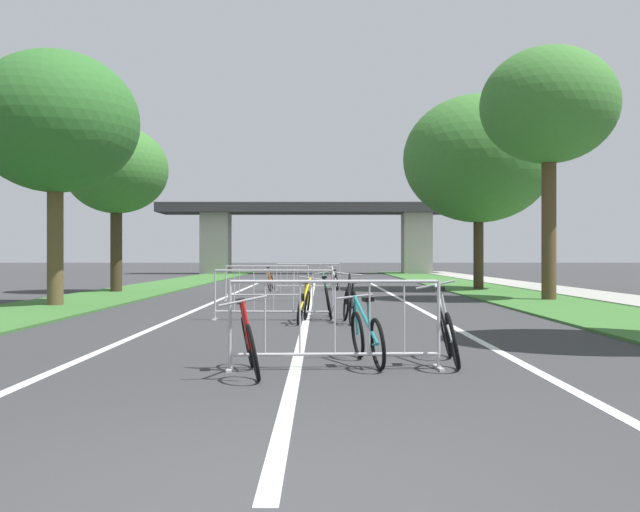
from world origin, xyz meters
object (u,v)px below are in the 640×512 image
object	(u,v)px
crowd_barrier_fourth	(311,277)
bicycle_red_6	(252,343)
tree_left_oak_near	(119,171)
bicycle_green_0	(331,300)
crowd_barrier_second	(276,295)
bicycle_orange_2	(273,282)
bicycle_yellow_3	(307,305)
tree_right_cypress_far	(482,159)
bicycle_white_1	(338,281)
bicycle_silver_5	(451,333)
tree_right_pine_near	(552,107)
crowd_barrier_third	(270,283)
tree_left_oak_mid	(59,123)
bicycle_black_7	(352,304)
crowd_barrier_nearest	(338,325)
bicycle_teal_4	(370,336)

from	to	relation	value
crowd_barrier_fourth	bicycle_red_6	world-z (taller)	crowd_barrier_fourth
tree_left_oak_near	bicycle_green_0	size ratio (longest dim) A/B	3.49
crowd_barrier_second	bicycle_orange_2	world-z (taller)	crowd_barrier_second
bicycle_yellow_3	tree_right_cypress_far	bearing A→B (deg)	71.10
crowd_barrier_second	bicycle_red_6	xyz separation A→B (m)	(0.17, -7.09, -0.17)
tree_right_cypress_far	bicycle_white_1	distance (m)	7.38
tree_right_cypress_far	bicycle_silver_5	distance (m)	21.05
crowd_barrier_second	tree_left_oak_near	bearing A→B (deg)	118.91
tree_right_pine_near	crowd_barrier_third	xyz separation A→B (m)	(-8.37, 0.02, -5.24)
tree_right_cypress_far	bicycle_orange_2	distance (m)	9.43
crowd_barrier_fourth	crowd_barrier_third	bearing A→B (deg)	-99.45
crowd_barrier_second	bicycle_red_6	bearing A→B (deg)	-88.59
tree_left_oak_near	bicycle_red_6	bearing A→B (deg)	-70.56
crowd_barrier_second	bicycle_green_0	size ratio (longest dim) A/B	1.45
tree_left_oak_mid	bicycle_yellow_3	distance (m)	9.31
tree_left_oak_mid	tree_left_oak_near	xyz separation A→B (m)	(-0.45, 7.50, -0.39)
crowd_barrier_third	bicycle_silver_5	bearing A→B (deg)	-76.32
bicycle_orange_2	bicycle_green_0	bearing A→B (deg)	103.06
bicycle_white_1	crowd_barrier_third	bearing A→B (deg)	-113.42
tree_left_oak_mid	bicycle_orange_2	world-z (taller)	tree_left_oak_mid
crowd_barrier_fourth	bicycle_red_6	distance (m)	20.52
bicycle_orange_2	bicycle_black_7	world-z (taller)	bicycle_black_7
bicycle_white_1	bicycle_yellow_3	bearing A→B (deg)	-100.22
bicycle_silver_5	tree_right_pine_near	bearing A→B (deg)	72.84
bicycle_white_1	tree_left_oak_mid	bearing A→B (deg)	-134.55
tree_left_oak_near	crowd_barrier_second	world-z (taller)	tree_left_oak_near
tree_left_oak_near	crowd_barrier_third	distance (m)	8.61
tree_right_pine_near	bicycle_green_0	xyz separation A→B (m)	(-6.63, -6.23, -5.38)
bicycle_red_6	crowd_barrier_third	bearing A→B (deg)	-95.79
tree_left_oak_near	crowd_barrier_fourth	xyz separation A→B (m)	(6.95, 1.75, -3.92)
tree_left_oak_near	bicycle_green_0	xyz separation A→B (m)	(7.58, -11.22, -4.06)
bicycle_yellow_3	bicycle_silver_5	world-z (taller)	bicycle_silver_5
bicycle_white_1	crowd_barrier_nearest	bearing A→B (deg)	-97.80
tree_right_cypress_far	bicycle_orange_2	bearing A→B (deg)	-174.42
bicycle_green_0	bicycle_silver_5	size ratio (longest dim) A/B	1.01
crowd_barrier_nearest	bicycle_teal_4	distance (m)	0.61
bicycle_white_1	bicycle_teal_4	bearing A→B (deg)	-96.68
bicycle_silver_5	bicycle_red_6	size ratio (longest dim) A/B	1.08
tree_left_oak_mid	tree_right_pine_near	world-z (taller)	tree_right_pine_near
bicycle_green_0	bicycle_white_1	xyz separation A→B (m)	(0.41, 13.41, -0.03)
tree_left_oak_near	bicycle_teal_4	xyz separation A→B (m)	(7.98, -17.97, -4.10)
crowd_barrier_third	tree_right_cypress_far	bearing A→B (deg)	42.07
bicycle_teal_4	bicycle_silver_5	world-z (taller)	bicycle_silver_5
bicycle_orange_2	bicycle_black_7	bearing A→B (deg)	104.12
tree_right_pine_near	bicycle_silver_5	size ratio (longest dim) A/B	4.35
tree_right_pine_near	crowd_barrier_second	xyz separation A→B (m)	(-7.76, -6.69, -5.24)
tree_right_cypress_far	crowd_barrier_fourth	distance (m)	8.11
tree_right_pine_near	bicycle_black_7	xyz separation A→B (m)	(-6.21, -7.24, -5.39)
crowd_barrier_third	bicycle_silver_5	distance (m)	13.33
crowd_barrier_second	tree_right_cypress_far	bearing A→B (deg)	62.45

